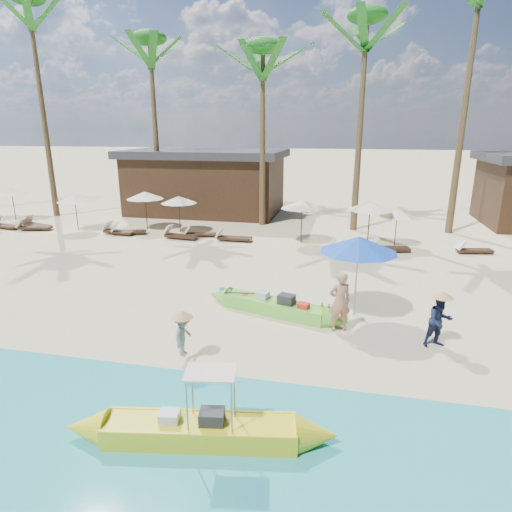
% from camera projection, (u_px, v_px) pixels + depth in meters
% --- Properties ---
extents(ground, '(240.00, 240.00, 0.00)m').
position_uv_depth(ground, '(279.00, 333.00, 12.38)').
color(ground, beige).
rests_on(ground, ground).
extents(wet_sand_strip, '(240.00, 4.50, 0.01)m').
position_uv_depth(wet_sand_strip, '(234.00, 457.00, 7.70)').
color(wet_sand_strip, tan).
rests_on(wet_sand_strip, ground).
extents(green_canoe, '(5.39, 1.90, 0.70)m').
position_uv_depth(green_canoe, '(274.00, 306.00, 13.65)').
color(green_canoe, '#66C73C').
rests_on(green_canoe, ground).
extents(yellow_canoe, '(5.75, 1.34, 1.50)m').
position_uv_depth(yellow_canoe, '(200.00, 430.00, 8.02)').
color(yellow_canoe, yellow).
rests_on(yellow_canoe, ground).
extents(tourist, '(0.76, 0.63, 1.80)m').
position_uv_depth(tourist, '(340.00, 302.00, 12.30)').
color(tourist, tan).
rests_on(tourist, ground).
extents(vendor_green, '(0.88, 0.79, 1.48)m').
position_uv_depth(vendor_green, '(439.00, 321.00, 11.42)').
color(vendor_green, '#141B38').
rests_on(vendor_green, ground).
extents(vendor_yellow, '(0.45, 0.73, 1.09)m').
position_uv_depth(vendor_yellow, '(183.00, 335.00, 10.68)').
color(vendor_yellow, gray).
rests_on(vendor_yellow, ground).
extents(blue_umbrella, '(2.38, 2.38, 2.56)m').
position_uv_depth(blue_umbrella, '(359.00, 244.00, 12.93)').
color(blue_umbrella, '#99999E').
rests_on(blue_umbrella, ground).
extents(resort_parasol_1, '(2.04, 2.04, 2.10)m').
position_uv_depth(resort_parasol_1, '(11.00, 191.00, 27.04)').
color(resort_parasol_1, '#352215').
rests_on(resort_parasol_1, ground).
extents(lounger_1_left, '(1.92, 0.84, 0.63)m').
position_uv_depth(lounger_1_left, '(5.00, 225.00, 25.27)').
color(lounger_1_left, '#352215').
rests_on(lounger_1_left, ground).
extents(lounger_1_right, '(1.98, 0.97, 0.64)m').
position_uv_depth(lounger_1_right, '(33.00, 227.00, 24.84)').
color(lounger_1_right, '#352215').
rests_on(lounger_1_right, ground).
extents(resort_parasol_2, '(2.01, 2.01, 2.07)m').
position_uv_depth(resort_parasol_2, '(75.00, 198.00, 24.42)').
color(resort_parasol_2, '#352215').
rests_on(resort_parasol_2, ground).
extents(lounger_2_left, '(2.00, 1.12, 0.65)m').
position_uv_depth(lounger_2_left, '(35.00, 224.00, 25.50)').
color(lounger_2_left, '#352215').
rests_on(lounger_2_left, ground).
extents(resort_parasol_3, '(2.14, 2.14, 2.21)m').
position_uv_depth(resort_parasol_3, '(145.00, 195.00, 24.66)').
color(resort_parasol_3, '#352215').
rests_on(resort_parasol_3, ground).
extents(lounger_3_left, '(1.96, 0.86, 0.64)m').
position_uv_depth(lounger_3_left, '(117.00, 231.00, 23.88)').
color(lounger_3_left, '#352215').
rests_on(lounger_3_left, ground).
extents(lounger_3_right, '(1.95, 1.12, 0.63)m').
position_uv_depth(lounger_3_right, '(127.00, 231.00, 23.84)').
color(lounger_3_right, '#352215').
rests_on(lounger_3_right, ground).
extents(resort_parasol_4, '(2.01, 2.01, 2.07)m').
position_uv_depth(resort_parasol_4, '(179.00, 200.00, 23.90)').
color(resort_parasol_4, '#352215').
rests_on(resort_parasol_4, ground).
extents(lounger_4_left, '(1.94, 0.79, 0.64)m').
position_uv_depth(lounger_4_left, '(179.00, 235.00, 22.92)').
color(lounger_4_left, '#352215').
rests_on(lounger_4_left, ground).
extents(lounger_4_right, '(1.80, 1.00, 0.58)m').
position_uv_depth(lounger_4_right, '(199.00, 233.00, 23.34)').
color(lounger_4_right, '#352215').
rests_on(lounger_4_right, ground).
extents(resort_parasol_5, '(2.17, 2.17, 2.23)m').
position_uv_depth(resort_parasol_5, '(302.00, 204.00, 21.63)').
color(resort_parasol_5, '#352215').
rests_on(resort_parasol_5, ground).
extents(lounger_5_left, '(1.89, 0.58, 0.64)m').
position_uv_depth(lounger_5_left, '(232.00, 237.00, 22.47)').
color(lounger_5_left, '#352215').
rests_on(lounger_5_left, ground).
extents(resort_parasol_6, '(2.20, 2.20, 2.27)m').
position_uv_depth(resort_parasol_6, '(370.00, 206.00, 20.99)').
color(resort_parasol_6, '#352215').
rests_on(resort_parasol_6, ground).
extents(lounger_6_left, '(1.74, 0.67, 0.58)m').
position_uv_depth(lounger_6_left, '(345.00, 247.00, 20.62)').
color(lounger_6_left, '#352215').
rests_on(lounger_6_left, ground).
extents(lounger_6_right, '(1.74, 1.00, 0.57)m').
position_uv_depth(lounger_6_right, '(380.00, 249.00, 20.34)').
color(lounger_6_right, '#352215').
rests_on(lounger_6_right, ground).
extents(resort_parasol_7, '(1.77, 1.77, 1.83)m').
position_uv_depth(resort_parasol_7, '(397.00, 213.00, 21.23)').
color(resort_parasol_7, '#352215').
rests_on(resort_parasol_7, ground).
extents(lounger_7_left, '(1.94, 0.86, 0.63)m').
position_uv_depth(lounger_7_left, '(388.00, 247.00, 20.52)').
color(lounger_7_left, '#352215').
rests_on(lounger_7_left, ground).
extents(lounger_7_right, '(1.74, 0.80, 0.57)m').
position_uv_depth(lounger_7_right, '(472.00, 249.00, 20.24)').
color(lounger_7_right, '#352215').
rests_on(lounger_7_right, ground).
extents(palm_1, '(2.08, 2.08, 13.60)m').
position_uv_depth(palm_1, '(33.00, 41.00, 26.02)').
color(palm_1, brown).
rests_on(palm_1, ground).
extents(palm_2, '(2.08, 2.08, 11.33)m').
position_uv_depth(palm_2, '(151.00, 69.00, 25.99)').
color(palm_2, brown).
rests_on(palm_2, ground).
extents(palm_3, '(2.08, 2.08, 10.52)m').
position_uv_depth(palm_3, '(263.00, 75.00, 23.98)').
color(palm_3, brown).
rests_on(palm_3, ground).
extents(palm_4, '(2.08, 2.08, 11.70)m').
position_uv_depth(palm_4, '(365.00, 54.00, 22.38)').
color(palm_4, brown).
rests_on(palm_4, ground).
extents(palm_5, '(2.08, 2.08, 13.60)m').
position_uv_depth(palm_5, '(476.00, 21.00, 21.27)').
color(palm_5, brown).
rests_on(palm_5, ground).
extents(pavilion_west, '(10.80, 6.60, 4.30)m').
position_uv_depth(pavilion_west, '(206.00, 181.00, 29.77)').
color(pavilion_west, '#352215').
rests_on(pavilion_west, ground).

